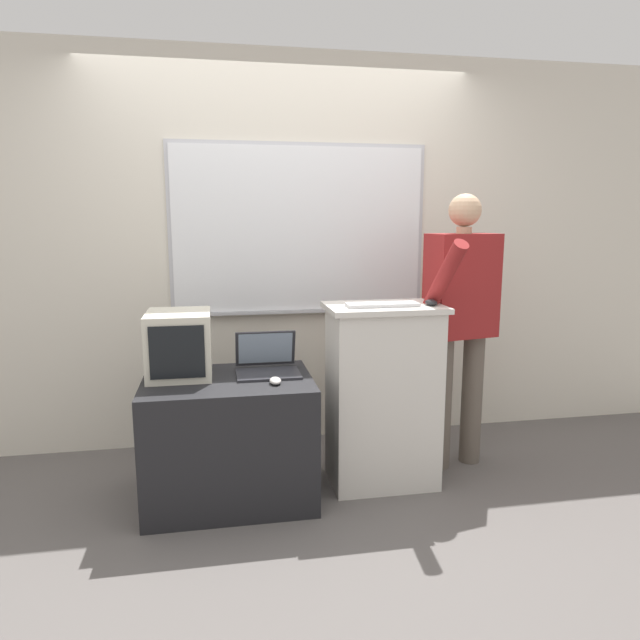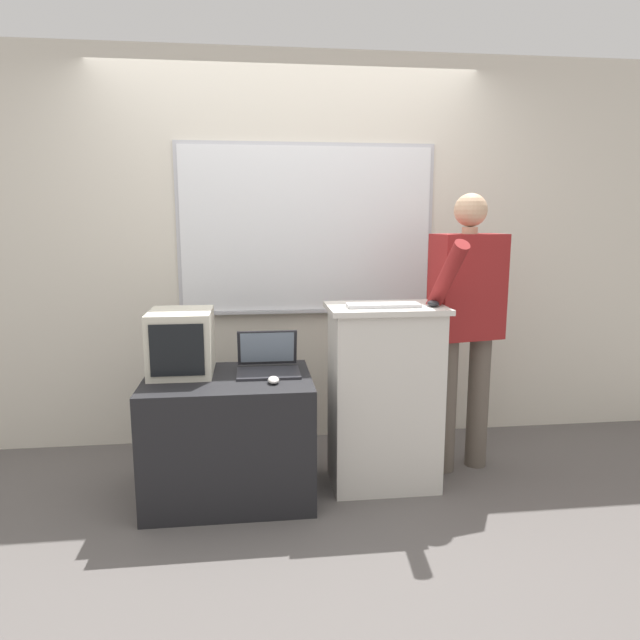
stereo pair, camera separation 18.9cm
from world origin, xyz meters
TOP-DOWN VIEW (x-y plane):
  - ground_plane at (0.00, 0.00)m, footprint 30.00×30.00m
  - back_wall at (0.00, 1.21)m, footprint 6.40×0.17m
  - lectern_podium at (0.48, 0.37)m, footprint 0.65×0.43m
  - side_desk at (-0.40, 0.34)m, footprint 0.90×0.66m
  - person_presenter at (1.01, 0.52)m, footprint 0.58×0.59m
  - laptop at (-0.17, 0.44)m, footprint 0.35×0.32m
  - wireless_keyboard at (0.46, 0.32)m, footprint 0.40×0.12m
  - computer_mouse_by_laptop at (-0.15, 0.19)m, footprint 0.06×0.10m
  - computer_mouse_by_keyboard at (0.73, 0.30)m, footprint 0.06×0.10m
  - crt_monitor at (-0.65, 0.45)m, footprint 0.34×0.40m

SIDE VIEW (x-z plane):
  - ground_plane at x=0.00m, z-range 0.00..0.00m
  - side_desk at x=-0.40m, z-range 0.00..0.68m
  - lectern_podium at x=0.48m, z-range 0.00..1.06m
  - computer_mouse_by_laptop at x=-0.15m, z-range 0.68..0.72m
  - laptop at x=-0.17m, z-range 0.63..0.85m
  - crt_monitor at x=-0.65m, z-range 0.68..1.03m
  - person_presenter at x=1.01m, z-range 0.13..1.80m
  - wireless_keyboard at x=0.46m, z-range 1.05..1.07m
  - computer_mouse_by_keyboard at x=0.73m, z-range 1.05..1.09m
  - back_wall at x=0.00m, z-range 0.01..2.61m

